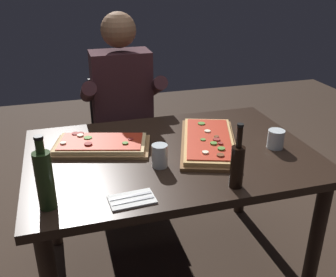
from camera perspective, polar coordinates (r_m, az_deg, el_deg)
ground_plane at (r=2.33m, az=0.36°, el=-18.46°), size 6.40×6.40×0.00m
dining_table at (r=1.95m, az=0.41°, el=-4.47°), size 1.40×0.96×0.74m
pizza_rectangular_front at (r=1.96m, az=-9.90°, el=-0.92°), size 0.54×0.38×0.05m
pizza_rectangular_left at (r=1.98m, az=6.01°, el=-0.42°), size 0.45×0.64×0.05m
wine_bottle_dark at (r=1.50m, az=-17.83°, el=-5.68°), size 0.07×0.07×0.30m
oil_bottle_amber at (r=1.60m, az=10.22°, el=-3.78°), size 0.06×0.06×0.28m
tumbler_near_camera at (r=1.75m, az=-1.23°, el=-2.58°), size 0.07×0.07×0.11m
tumbler_far_side at (r=2.01m, az=15.67°, el=-0.23°), size 0.08×0.08×0.09m
napkin_cutlery_set at (r=1.54m, az=-5.37°, el=-8.98°), size 0.19×0.12×0.01m
diner_chair at (r=2.75m, az=-6.81°, el=0.66°), size 0.44×0.44×0.87m
seated_diner at (r=2.55m, az=-6.63°, el=4.88°), size 0.53×0.41×1.33m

